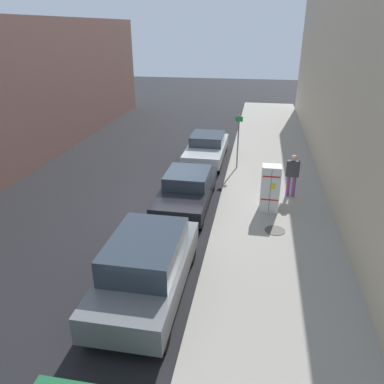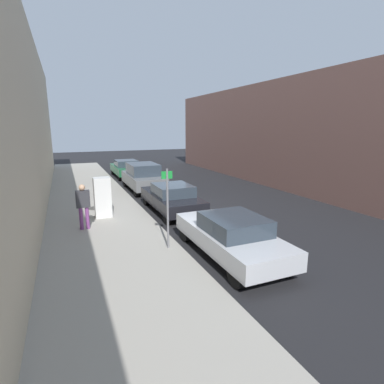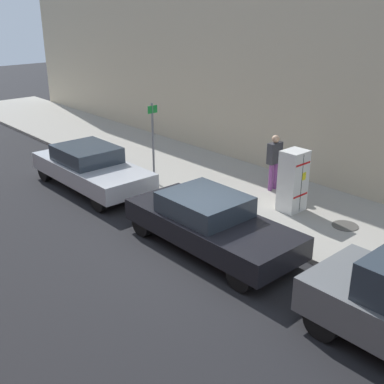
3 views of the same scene
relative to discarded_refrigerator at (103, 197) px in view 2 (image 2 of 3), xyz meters
name	(u,v)px [view 2 (image 2 of 3)]	position (x,y,z in m)	size (l,w,h in m)	color
ground_plane	(181,211)	(3.67, -0.13, -1.01)	(80.00, 80.00, 0.00)	black
sidewalk_slab	(99,219)	(-0.21, -0.13, -0.95)	(4.34, 44.00, 0.13)	#9E998E
building_facade_near	(3,120)	(-3.38, -0.13, 3.30)	(1.99, 39.60, 8.63)	beige
building_facade_across	(323,136)	(12.55, -0.13, 2.52)	(2.18, 37.40, 7.08)	#7F564C
discarded_refrigerator	(103,197)	(0.00, 0.00, 0.00)	(0.71, 0.59, 1.78)	white
manhole_cover	(95,208)	(-0.21, 1.65, -0.88)	(0.70, 0.70, 0.02)	#47443F
street_sign_post	(168,205)	(1.52, -4.47, 0.59)	(0.36, 0.07, 2.64)	slate
pedestrian_walking_far	(83,203)	(-0.89, -1.41, 0.16)	(0.52, 0.24, 1.79)	#7A3D7F
parked_sedan_silver	(231,235)	(3.21, -5.66, -0.29)	(1.89, 4.69, 1.39)	silver
parked_sedan_dark	(172,198)	(3.21, -0.05, -0.30)	(1.87, 4.65, 1.38)	black
parked_suv_gray	(143,177)	(3.21, 5.51, -0.11)	(1.97, 4.61, 1.75)	slate
parked_sedan_green	(126,168)	(3.21, 11.30, -0.27)	(1.88, 4.62, 1.41)	#1E6038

